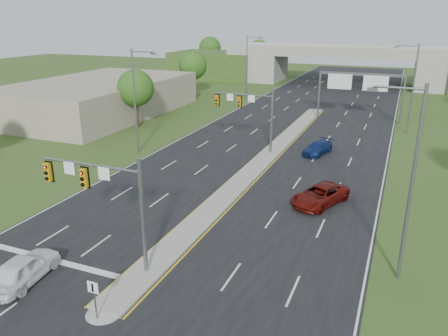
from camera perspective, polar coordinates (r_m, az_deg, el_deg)
name	(u,v)px	position (r m, az deg, el deg)	size (l,w,h in m)	color
ground	(147,273)	(26.41, -10.09, -13.33)	(240.00, 240.00, 0.00)	#2F4D1B
road	(293,132)	(56.73, 8.99, 4.63)	(24.00, 160.00, 0.02)	black
median	(265,158)	(45.56, 5.37, 1.27)	(2.00, 54.00, 0.16)	gray
median_nose	(103,312)	(23.71, -15.47, -17.70)	(2.00, 2.00, 0.16)	gray
lane_markings	(275,144)	(51.17, 6.69, 3.16)	(23.72, 160.00, 0.01)	gold
signal_mast_near	(106,192)	(25.41, -15.13, -3.08)	(6.62, 0.60, 7.00)	slate
signal_mast_far	(251,109)	(46.83, 3.58, 7.67)	(6.62, 0.60, 7.00)	slate
keep_right_sign	(94,294)	(22.58, -16.63, -15.50)	(0.60, 0.13, 2.20)	slate
sign_gantry	(360,84)	(64.31, 17.29, 10.48)	(11.58, 0.44, 6.67)	slate
overpass	(344,68)	(99.86, 15.45, 12.51)	(80.00, 14.00, 8.10)	gray
lightpole_l_mid	(136,97)	(47.04, -11.39, 9.09)	(2.85, 0.25, 11.00)	slate
lightpole_l_far	(248,64)	(78.32, 3.13, 13.36)	(2.85, 0.25, 11.00)	slate
lightpole_r_near	(409,177)	(24.85, 22.98, -1.09)	(2.85, 0.25, 11.00)	slate
lightpole_r_far	(412,85)	(59.06, 23.32, 9.93)	(2.85, 0.25, 11.00)	slate
tree_l_near	(136,88)	(59.07, -11.47, 10.19)	(4.80, 4.80, 7.60)	#382316
tree_l_mid	(193,65)	(82.52, -4.10, 13.22)	(5.20, 5.20, 8.12)	#382316
tree_back_a	(210,48)	(123.60, -1.84, 15.40)	(6.00, 6.00, 8.85)	#382316
tree_back_b	(259,51)	(118.60, 4.57, 15.03)	(5.60, 5.60, 8.32)	#382316
commercial_building	(99,97)	(69.31, -16.03, 8.88)	(18.00, 30.00, 5.00)	gray
car_white	(23,269)	(27.23, -24.73, -11.85)	(1.91, 4.75, 1.62)	white
car_far_a	(320,195)	(35.15, 12.43, -3.49)	(2.51, 5.45, 1.51)	#560C08
car_far_b	(318,148)	(48.01, 12.15, 2.59)	(1.86, 4.57, 1.33)	navy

